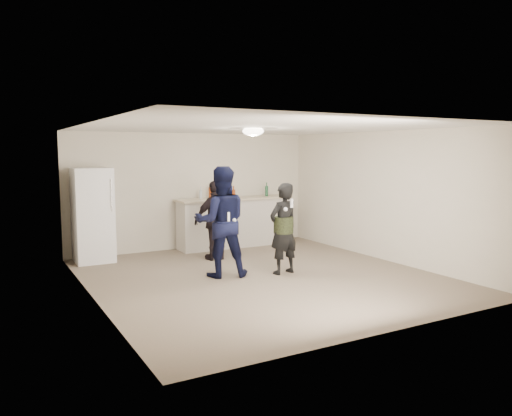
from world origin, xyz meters
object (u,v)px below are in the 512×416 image
fridge (93,215)px  man (221,222)px  counter (236,223)px  woman (283,229)px  spectator (216,220)px  shaker (219,195)px

fridge → man: bearing=-53.4°
counter → woman: size_ratio=1.65×
counter → spectator: 1.45m
man → woman: man is taller
fridge → counter: bearing=1.3°
woman → spectator: size_ratio=1.02×
fridge → woman: fridge is taller
counter → man: man is taller
fridge → man: man is taller
counter → fridge: size_ratio=1.44×
shaker → spectator: spectator is taller
shaker → man: 2.48m
counter → man: (-1.44, -2.30, 0.41)m
counter → shaker: (-0.42, -0.06, 0.65)m
fridge → woman: size_ratio=1.14×
woman → spectator: woman is taller
counter → spectator: spectator is taller
fridge → woman: (2.67, -2.59, -0.11)m
spectator → woman: bearing=106.4°
woman → fridge: bearing=-53.4°
shaker → man: man is taller
man → woman: (1.01, -0.36, -0.14)m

